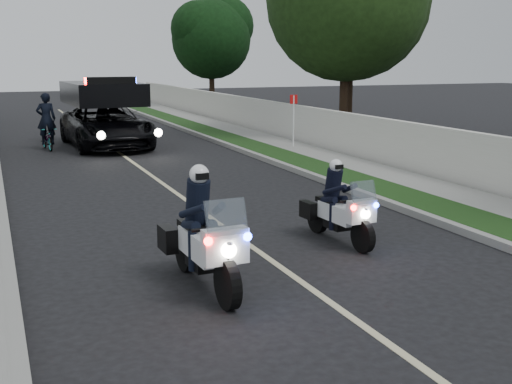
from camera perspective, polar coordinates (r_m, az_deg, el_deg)
ground at (r=10.87m, az=1.60°, el=-6.21°), size 120.00×120.00×0.00m
curb_right at (r=21.40m, az=0.85°, el=2.92°), size 0.20×60.00×0.15m
grass_verge at (r=21.68m, az=2.56°, el=3.03°), size 1.20×60.00×0.16m
sidewalk_right at (r=22.25m, az=5.61°, el=3.21°), size 1.40×60.00×0.16m
property_wall at (r=22.65m, az=7.89°, el=5.01°), size 0.22×60.00×1.50m
lane_marking at (r=20.18m, az=-9.93°, el=2.00°), size 0.12×50.00×0.01m
police_moto_left at (r=9.78m, az=-4.52°, el=-8.33°), size 0.84×2.18×1.83m
police_moto_right at (r=12.18m, az=7.18°, el=-4.32°), size 0.77×1.85×1.54m
police_suv at (r=25.47m, az=-12.89°, el=3.86°), size 2.99×5.98×2.85m
bicycle at (r=25.28m, az=-17.73°, el=3.55°), size 0.73×1.61×0.81m
cyclist at (r=25.28m, az=-17.73°, el=3.55°), size 0.69×0.47×1.89m
sign_post at (r=23.91m, az=3.26°, el=3.64°), size 0.38×0.38×2.09m
tree_right_c at (r=28.62m, az=7.98°, el=4.88°), size 8.59×8.59×10.96m
tree_right_d at (r=27.76m, az=7.59°, el=4.68°), size 8.31×8.31×10.90m
tree_right_e at (r=44.81m, az=-3.85°, el=7.39°), size 5.70×5.70×8.79m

